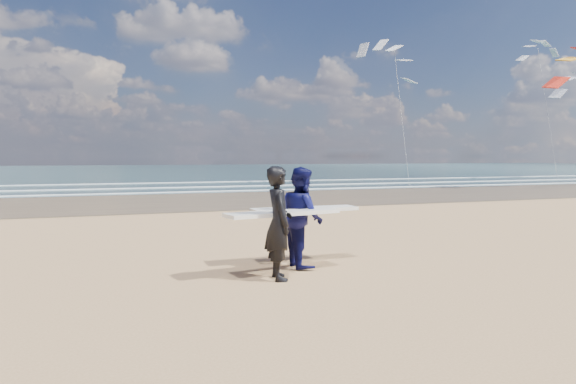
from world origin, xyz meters
name	(u,v)px	position (x,y,z in m)	size (l,w,h in m)	color
wet_sand_strip	(485,191)	(20.00, 18.00, 0.01)	(220.00, 12.00, 0.01)	brown
ocean	(250,170)	(20.00, 72.00, 0.01)	(220.00, 100.00, 0.02)	#183236
foam_breakers	(398,182)	(20.00, 28.10, 0.05)	(220.00, 11.70, 0.05)	white
surfer_near	(279,222)	(0.42, 0.68, 1.02)	(2.26, 1.19, 2.01)	black
surfer_far	(302,216)	(1.18, 1.50, 0.99)	(2.20, 1.11, 1.97)	#0B0C3F
kite_1	(400,100)	(19.42, 27.01, 6.54)	(5.68, 4.72, 11.96)	slate
kite_5	(546,100)	(38.19, 30.86, 7.64)	(4.97, 4.65, 14.62)	slate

